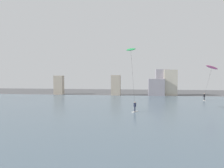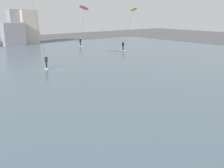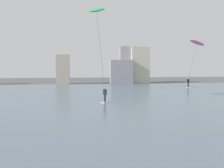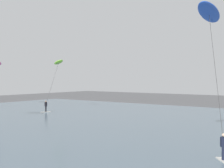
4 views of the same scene
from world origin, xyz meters
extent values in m
cube|color=slate|center=(0.00, 30.75, 0.05)|extent=(84.00, 52.00, 0.10)
cube|color=gray|center=(9.08, 57.72, 2.37)|extent=(4.41, 2.61, 4.74)
cube|color=gray|center=(10.95, 59.70, 3.71)|extent=(3.77, 2.39, 7.43)
cube|color=beige|center=(12.99, 58.58, 3.65)|extent=(3.61, 2.42, 7.30)
cube|color=silver|center=(18.97, 47.41, 0.13)|extent=(0.80, 1.47, 0.06)
cylinder|color=black|center=(18.97, 47.41, 0.55)|extent=(0.20, 0.20, 0.78)
cube|color=black|center=(18.97, 47.41, 1.24)|extent=(0.39, 0.30, 0.60)
sphere|color=beige|center=(18.97, 47.41, 1.65)|extent=(0.20, 0.20, 0.20)
cylinder|color=#333333|center=(19.95, 48.06, 4.36)|extent=(1.99, 1.34, 6.36)
ellipsoid|color=pink|center=(20.93, 48.72, 7.69)|extent=(3.70, 2.76, 1.36)
cube|color=silver|center=(3.35, 31.09, 0.13)|extent=(1.12, 1.42, 0.06)
cylinder|color=#191E33|center=(3.35, 31.09, 0.55)|extent=(0.20, 0.20, 0.78)
cube|color=#191E33|center=(3.35, 31.09, 1.24)|extent=(0.40, 0.37, 0.60)
sphere|color=tan|center=(3.35, 31.09, 1.65)|extent=(0.20, 0.20, 0.20)
cylinder|color=#333333|center=(2.98, 32.10, 5.72)|extent=(0.77, 2.05, 9.06)
cube|color=silver|center=(21.25, 36.92, 0.13)|extent=(1.45, 0.65, 0.06)
cylinder|color=black|center=(21.25, 36.92, 0.55)|extent=(0.20, 0.20, 0.78)
cube|color=black|center=(21.25, 36.92, 1.24)|extent=(0.27, 0.37, 0.60)
sphere|color=#9E7051|center=(21.25, 36.92, 1.65)|extent=(0.20, 0.20, 0.20)
cylinder|color=#333333|center=(22.45, 36.86, 4.20)|extent=(2.42, 0.15, 6.02)
ellipsoid|color=#7AD133|center=(23.65, 36.80, 7.35)|extent=(2.21, 3.15, 0.88)
camera|label=1|loc=(3.64, -4.60, 6.47)|focal=35.33mm
camera|label=2|loc=(-11.19, 0.77, 6.89)|focal=43.13mm
camera|label=3|loc=(0.21, -2.34, 4.79)|focal=49.39mm
camera|label=4|loc=(-9.14, 2.85, 5.08)|focal=50.10mm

